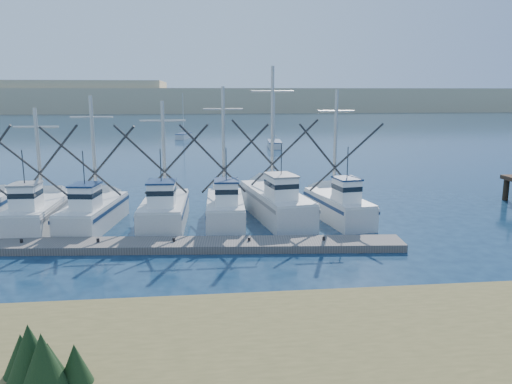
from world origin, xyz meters
TOP-DOWN VIEW (x-y plane):
  - ground at (0.00, 0.00)m, footprint 500.00×500.00m
  - floating_dock at (-9.33, 5.65)m, footprint 30.50×4.63m
  - dune_ridge at (0.00, 210.00)m, footprint 360.00×60.00m
  - trawler_fleet at (-9.48, 10.47)m, footprint 30.63×9.36m
  - sailboat_near at (6.45, 54.47)m, footprint 2.43×6.50m
  - sailboat_far at (-7.72, 71.10)m, footprint 2.87×6.05m

SIDE VIEW (x-z plane):
  - ground at x=0.00m, z-range 0.00..0.00m
  - floating_dock at x=-9.33m, z-range 0.00..0.41m
  - sailboat_near at x=6.45m, z-range -3.56..4.54m
  - sailboat_far at x=-7.72m, z-range -3.55..4.55m
  - trawler_fleet at x=-9.48m, z-range -3.95..5.95m
  - dune_ridge at x=0.00m, z-range 0.00..10.00m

